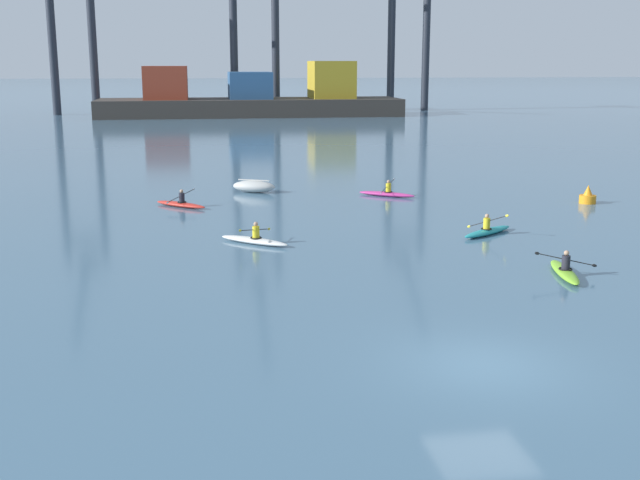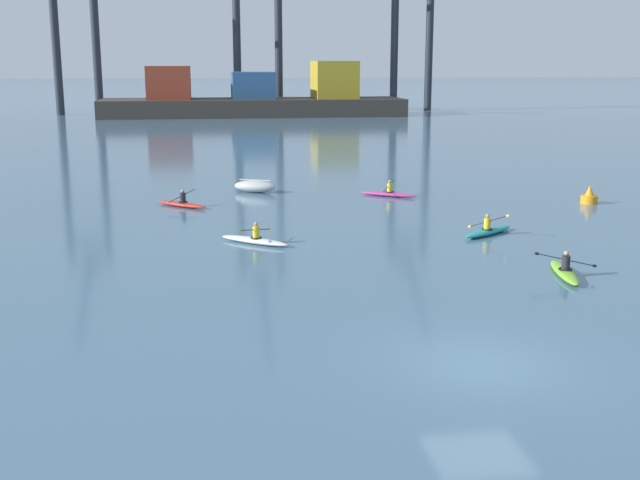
% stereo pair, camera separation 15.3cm
% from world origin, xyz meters
% --- Properties ---
extents(ground_plane, '(800.00, 800.00, 0.00)m').
position_xyz_m(ground_plane, '(0.00, 0.00, 0.00)').
color(ground_plane, '#476B84').
extents(container_barge, '(43.40, 11.09, 7.81)m').
position_xyz_m(container_barge, '(0.77, 98.45, 2.50)').
color(container_barge, '#38332D').
rests_on(container_barge, ground).
extents(gantry_crane_west, '(6.89, 20.64, 31.14)m').
position_xyz_m(gantry_crane_west, '(-24.78, 104.30, 15.96)').
color(gantry_crane_west, '#232833').
rests_on(gantry_crane_west, ground).
extents(gantry_crane_east_mid, '(6.94, 18.93, 34.44)m').
position_xyz_m(gantry_crane_east_mid, '(26.78, 108.26, 17.08)').
color(gantry_crane_east_mid, '#232833').
rests_on(gantry_crane_east_mid, ground).
extents(capsized_dinghy, '(2.82, 2.10, 0.76)m').
position_xyz_m(capsized_dinghy, '(-3.84, 28.48, 0.35)').
color(capsized_dinghy, beige).
rests_on(capsized_dinghy, ground).
extents(channel_buoy, '(0.90, 0.90, 1.00)m').
position_xyz_m(channel_buoy, '(13.95, 21.95, 0.36)').
color(channel_buoy, orange).
rests_on(channel_buoy, ground).
extents(kayak_teal, '(3.10, 2.48, 1.08)m').
position_xyz_m(kayak_teal, '(5.67, 15.04, 0.17)').
color(kayak_teal, teal).
rests_on(kayak_teal, ground).
extents(kayak_magenta, '(3.14, 2.43, 0.95)m').
position_xyz_m(kayak_magenta, '(3.63, 25.88, 0.17)').
color(kayak_magenta, '#C13384').
rests_on(kayak_magenta, ground).
extents(kayak_white, '(3.00, 2.63, 0.95)m').
position_xyz_m(kayak_white, '(-4.78, 14.76, 0.17)').
color(kayak_white, silver).
rests_on(kayak_white, ground).
extents(kayak_lime, '(2.22, 3.45, 0.95)m').
position_xyz_m(kayak_lime, '(5.93, 7.90, 0.17)').
color(kayak_lime, '#7ABC2D').
rests_on(kayak_lime, ground).
extents(kayak_red, '(2.93, 2.72, 0.95)m').
position_xyz_m(kayak_red, '(-8.04, 24.18, 0.17)').
color(kayak_red, red).
rests_on(kayak_red, ground).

